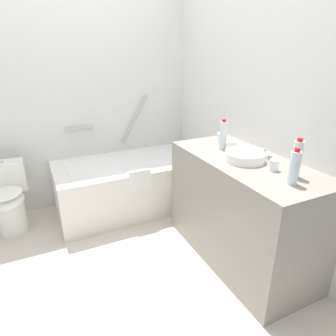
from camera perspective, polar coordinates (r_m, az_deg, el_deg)
The scene contains 14 objects.
ground_plane at distance 2.54m, azimuth -12.80°, elevation -18.80°, with size 3.79×3.79×0.00m, color beige.
wall_back_tiled at distance 3.30m, azimuth -20.30°, elevation 13.74°, with size 3.19×0.10×2.48m, color silver.
wall_right_mirror at distance 2.64m, azimuth 17.38°, elevation 12.36°, with size 0.10×2.99×2.48m, color silver.
bathtub at distance 3.25m, azimuth -7.16°, elevation -2.82°, with size 1.56×0.80×1.16m.
toilet at distance 3.16m, azimuth -28.54°, elevation -5.34°, with size 0.36×0.50×0.67m.
vanity_counter at distance 2.46m, azimuth 13.94°, elevation -7.95°, with size 0.59×1.31×0.87m, color gray.
sink_basin at distance 2.25m, azimuth 14.63°, elevation 2.19°, with size 0.29×0.29×0.07m, color white.
sink_faucet at distance 2.36m, azimuth 17.84°, elevation 2.71°, with size 0.13×0.15×0.07m.
water_bottle_0 at distance 2.03m, azimuth 23.65°, elevation 1.60°, with size 0.06×0.06×0.26m.
water_bottle_1 at distance 2.46m, azimuth 10.61°, elevation 6.26°, with size 0.06×0.06×0.25m.
water_bottle_2 at distance 1.92m, azimuth 23.25°, elevation 0.08°, with size 0.06×0.06×0.23m.
drinking_glass_0 at distance 2.62m, azimuth 10.22°, elevation 5.66°, with size 0.07×0.07×0.10m, color white.
drinking_glass_1 at distance 2.43m, azimuth 12.18°, elevation 4.07°, with size 0.07×0.07×0.09m, color white.
drinking_glass_2 at distance 2.12m, azimuth 19.80°, elevation 0.52°, with size 0.06×0.06×0.08m, color white.
Camera 1 is at (-0.33, -1.92, 1.63)m, focal length 31.49 mm.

